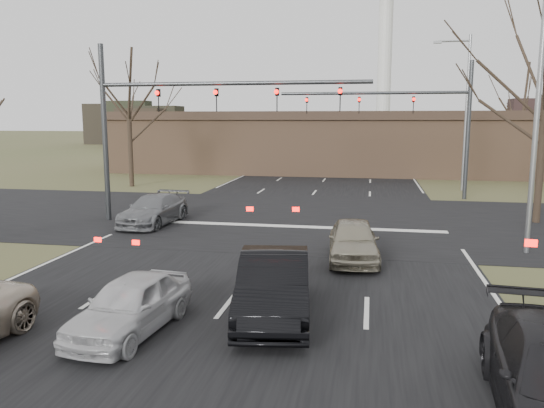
# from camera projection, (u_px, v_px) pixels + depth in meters

# --- Properties ---
(ground) EXTENTS (360.00, 360.00, 0.00)m
(ground) POSITION_uv_depth(u_px,v_px,m) (189.00, 355.00, 10.67)
(ground) COLOR #49502A
(ground) RESTS_ON ground
(road_main) EXTENTS (14.00, 300.00, 0.02)m
(road_main) POSITION_uv_depth(u_px,v_px,m) (344.00, 155.00, 68.90)
(road_main) COLOR black
(road_main) RESTS_ON ground
(road_cross) EXTENTS (200.00, 14.00, 0.02)m
(road_cross) POSITION_uv_depth(u_px,v_px,m) (295.00, 218.00, 25.23)
(road_cross) COLOR black
(road_cross) RESTS_ON ground
(building) EXTENTS (42.40, 10.40, 5.30)m
(building) POSITION_uv_depth(u_px,v_px,m) (354.00, 142.00, 46.77)
(building) COLOR #886449
(building) RESTS_ON ground
(mast_arm_near) EXTENTS (12.12, 0.24, 8.00)m
(mast_arm_near) POSITION_uv_depth(u_px,v_px,m) (172.00, 110.00, 23.43)
(mast_arm_near) COLOR #383A3D
(mast_arm_near) RESTS_ON ground
(mast_arm_far) EXTENTS (11.12, 0.24, 8.00)m
(mast_arm_far) POSITION_uv_depth(u_px,v_px,m) (419.00, 113.00, 31.08)
(mast_arm_far) COLOR #383A3D
(mast_arm_far) RESTS_ON ground
(streetlight_right_near) EXTENTS (2.34, 0.25, 10.00)m
(streetlight_right_near) POSITION_uv_depth(u_px,v_px,m) (533.00, 92.00, 17.89)
(streetlight_right_near) COLOR gray
(streetlight_right_near) RESTS_ON ground
(streetlight_right_far) EXTENTS (2.34, 0.25, 10.00)m
(streetlight_right_far) POSITION_uv_depth(u_px,v_px,m) (464.00, 105.00, 34.30)
(streetlight_right_far) COLOR gray
(streetlight_right_far) RESTS_ON ground
(tree_left_far) EXTENTS (5.70, 5.70, 9.50)m
(tree_left_far) POSITION_uv_depth(u_px,v_px,m) (127.00, 79.00, 36.12)
(tree_left_far) COLOR black
(tree_left_far) RESTS_ON ground
(tree_right_far) EXTENTS (5.40, 5.40, 9.00)m
(tree_right_far) POSITION_uv_depth(u_px,v_px,m) (525.00, 89.00, 40.82)
(tree_right_far) COLOR black
(tree_right_far) RESTS_ON ground
(car_white_sedan) EXTENTS (1.88, 3.88, 1.28)m
(car_white_sedan) POSITION_uv_depth(u_px,v_px,m) (130.00, 305.00, 11.70)
(car_white_sedan) COLOR #B9B9BB
(car_white_sedan) RESTS_ON ground
(car_black_hatch) EXTENTS (2.26, 4.85, 1.54)m
(car_black_hatch) POSITION_uv_depth(u_px,v_px,m) (274.00, 285.00, 12.65)
(car_black_hatch) COLOR black
(car_black_hatch) RESTS_ON ground
(car_grey_ahead) EXTENTS (2.13, 4.66, 1.32)m
(car_grey_ahead) POSITION_uv_depth(u_px,v_px,m) (154.00, 210.00, 23.79)
(car_grey_ahead) COLOR slate
(car_grey_ahead) RESTS_ON ground
(car_silver_ahead) EXTENTS (1.90, 4.13, 1.37)m
(car_silver_ahead) POSITION_uv_depth(u_px,v_px,m) (353.00, 240.00, 17.69)
(car_silver_ahead) COLOR gray
(car_silver_ahead) RESTS_ON ground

